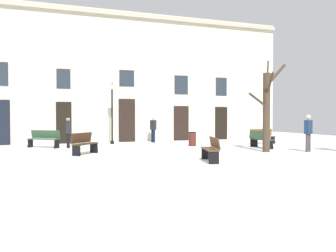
# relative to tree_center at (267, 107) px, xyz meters

# --- Properties ---
(ground_plane) EXTENTS (36.30, 36.30, 0.00)m
(ground_plane) POSITION_rel_tree_center_xyz_m (-4.55, -0.85, -2.10)
(ground_plane) COLOR white
(building_facade) EXTENTS (22.68, 0.60, 8.33)m
(building_facade) POSITION_rel_tree_center_xyz_m (-4.56, 8.92, 2.10)
(building_facade) COLOR beige
(building_facade) RESTS_ON ground
(tree_center) EXTENTS (2.14, 1.94, 4.37)m
(tree_center) POSITION_rel_tree_center_xyz_m (0.00, 0.00, 0.00)
(tree_center) COLOR #423326
(tree_center) RESTS_ON ground
(streetlamp) EXTENTS (0.30, 0.30, 3.66)m
(streetlamp) POSITION_rel_tree_center_xyz_m (-5.70, 7.22, 0.14)
(streetlamp) COLOR black
(streetlamp) RESTS_ON ground
(litter_bin) EXTENTS (0.44, 0.44, 0.78)m
(litter_bin) POSITION_rel_tree_center_xyz_m (-1.85, 4.26, -1.71)
(litter_bin) COLOR #4C1E19
(litter_bin) RESTS_ON ground
(bench_back_to_back_right) EXTENTS (1.35, 1.43, 0.96)m
(bench_back_to_back_right) POSITION_rel_tree_center_xyz_m (-8.16, 1.92, -1.62)
(bench_back_to_back_right) COLOR #3D2819
(bench_back_to_back_right) RESTS_ON ground
(bench_facing_shops) EXTENTS (0.63, 1.69, 0.89)m
(bench_facing_shops) POSITION_rel_tree_center_xyz_m (0.95, 1.85, -1.65)
(bench_facing_shops) COLOR #2D4C33
(bench_facing_shops) RESTS_ON ground
(bench_by_litter_bin) EXTENTS (1.64, 1.49, 0.93)m
(bench_by_litter_bin) POSITION_rel_tree_center_xyz_m (-9.61, 6.08, -1.62)
(bench_by_litter_bin) COLOR #2D4C33
(bench_by_litter_bin) RESTS_ON ground
(bench_back_to_back_left) EXTENTS (0.87, 1.68, 0.91)m
(bench_back_to_back_left) POSITION_rel_tree_center_xyz_m (-4.14, -2.36, -1.63)
(bench_back_to_back_left) COLOR #51331E
(bench_back_to_back_left) RESTS_ON ground
(bench_far_corner) EXTENTS (1.57, 0.55, 0.89)m
(bench_far_corner) POSITION_rel_tree_center_xyz_m (2.76, 4.28, -1.66)
(bench_far_corner) COLOR brown
(bench_far_corner) RESTS_ON ground
(person_by_shop_door) EXTENTS (0.33, 0.43, 1.65)m
(person_by_shop_door) POSITION_rel_tree_center_xyz_m (-3.00, 7.63, -1.19)
(person_by_shop_door) COLOR black
(person_by_shop_door) RESTS_ON ground
(person_crossing_plaza) EXTENTS (0.22, 0.38, 1.58)m
(person_crossing_plaza) POSITION_rel_tree_center_xyz_m (-8.43, 5.48, -1.23)
(person_crossing_plaza) COLOR black
(person_crossing_plaza) RESTS_ON ground
(person_near_bench) EXTENTS (0.43, 0.33, 1.74)m
(person_near_bench) POSITION_rel_tree_center_xyz_m (1.83, -0.70, -1.13)
(person_near_bench) COLOR #403D3A
(person_near_bench) RESTS_ON ground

